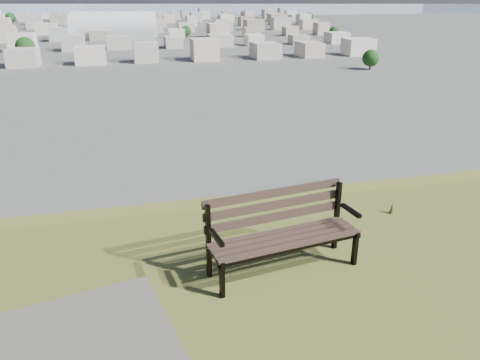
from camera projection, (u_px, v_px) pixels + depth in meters
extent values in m
cube|color=#413025|center=(292.00, 246.00, 4.91)|extent=(1.67, 0.33, 0.03)
cube|color=#413025|center=(287.00, 241.00, 5.01)|extent=(1.67, 0.33, 0.03)
cube|color=#413025|center=(282.00, 236.00, 5.10)|extent=(1.67, 0.33, 0.03)
cube|color=#413025|center=(278.00, 231.00, 5.20)|extent=(1.67, 0.33, 0.03)
cube|color=#413025|center=(275.00, 217.00, 5.20)|extent=(1.66, 0.28, 0.09)
cube|color=#413025|center=(275.00, 205.00, 5.17)|extent=(1.66, 0.28, 0.09)
cube|color=#413025|center=(274.00, 193.00, 5.14)|extent=(1.66, 0.28, 0.09)
cube|color=black|center=(222.00, 280.00, 4.69)|extent=(0.05, 0.06, 0.41)
cube|color=black|center=(208.00, 242.00, 4.94)|extent=(0.05, 0.06, 0.85)
cube|color=black|center=(215.00, 255.00, 4.78)|extent=(0.11, 0.47, 0.05)
cube|color=black|center=(217.00, 238.00, 4.65)|extent=(0.10, 0.34, 0.04)
cube|color=black|center=(355.00, 248.00, 5.26)|extent=(0.05, 0.06, 0.41)
cube|color=black|center=(337.00, 216.00, 5.51)|extent=(0.05, 0.06, 0.85)
cube|color=black|center=(347.00, 227.00, 5.35)|extent=(0.11, 0.47, 0.05)
cube|color=black|center=(351.00, 211.00, 5.22)|extent=(0.10, 0.34, 0.04)
cube|color=black|center=(293.00, 249.00, 4.92)|extent=(1.66, 0.28, 0.04)
cube|color=black|center=(277.00, 234.00, 5.22)|extent=(1.66, 0.28, 0.04)
cone|color=brown|center=(392.00, 207.00, 6.51)|extent=(0.08, 0.08, 0.18)
cube|color=beige|center=(115.00, 34.00, 285.91)|extent=(52.95, 28.64, 5.59)
cylinder|color=silver|center=(114.00, 29.00, 284.85)|extent=(52.95, 28.64, 21.24)
cube|color=#AAA192|center=(28.00, 57.00, 182.80)|extent=(11.00, 11.00, 7.00)
cube|color=beige|center=(92.00, 55.00, 188.20)|extent=(11.00, 11.00, 7.00)
cube|color=#AAAAAE|center=(152.00, 53.00, 193.61)|extent=(11.00, 11.00, 7.00)
cube|color=#C0B09C|center=(209.00, 52.00, 199.01)|extent=(11.00, 11.00, 7.00)
cube|color=tan|center=(263.00, 50.00, 204.41)|extent=(11.00, 11.00, 7.00)
cube|color=beige|center=(314.00, 48.00, 209.81)|extent=(11.00, 11.00, 7.00)
cube|color=#B2ACA1|center=(363.00, 47.00, 215.21)|extent=(11.00, 11.00, 7.00)
cube|color=#AAAAAE|center=(19.00, 44.00, 225.02)|extent=(11.00, 11.00, 7.00)
cube|color=#C0B09C|center=(71.00, 43.00, 230.42)|extent=(11.00, 11.00, 7.00)
cube|color=tan|center=(121.00, 42.00, 235.82)|extent=(11.00, 11.00, 7.00)
cube|color=beige|center=(169.00, 41.00, 241.22)|extent=(11.00, 11.00, 7.00)
cube|color=#B2ACA1|center=(214.00, 40.00, 246.62)|extent=(11.00, 11.00, 7.00)
cube|color=beige|center=(258.00, 39.00, 252.02)|extent=(11.00, 11.00, 7.00)
cube|color=#AAA192|center=(300.00, 38.00, 257.42)|extent=(11.00, 11.00, 7.00)
cube|color=beige|center=(340.00, 37.00, 262.82)|extent=(11.00, 11.00, 7.00)
cube|color=beige|center=(12.00, 36.00, 267.24)|extent=(11.00, 11.00, 7.00)
cube|color=#B2ACA1|center=(56.00, 35.00, 272.64)|extent=(11.00, 11.00, 7.00)
cube|color=beige|center=(99.00, 34.00, 278.04)|extent=(11.00, 11.00, 7.00)
cube|color=#AAA192|center=(140.00, 33.00, 283.44)|extent=(11.00, 11.00, 7.00)
cube|color=beige|center=(180.00, 32.00, 288.84)|extent=(11.00, 11.00, 7.00)
cube|color=#AAAAAE|center=(218.00, 32.00, 294.24)|extent=(11.00, 11.00, 7.00)
cube|color=#C0B09C|center=(254.00, 31.00, 299.64)|extent=(11.00, 11.00, 7.00)
cube|color=tan|center=(290.00, 30.00, 305.04)|extent=(11.00, 11.00, 7.00)
cube|color=beige|center=(324.00, 29.00, 310.44)|extent=(11.00, 11.00, 7.00)
cube|color=beige|center=(7.00, 30.00, 309.45)|extent=(11.00, 11.00, 7.00)
cube|color=#AAAAAE|center=(46.00, 29.00, 314.85)|extent=(11.00, 11.00, 7.00)
cube|color=#C0B09C|center=(83.00, 28.00, 320.25)|extent=(11.00, 11.00, 7.00)
cube|color=tan|center=(119.00, 28.00, 325.65)|extent=(11.00, 11.00, 7.00)
cube|color=beige|center=(154.00, 27.00, 331.05)|extent=(11.00, 11.00, 7.00)
cube|color=#B2ACA1|center=(187.00, 26.00, 336.45)|extent=(11.00, 11.00, 7.00)
cube|color=beige|center=(220.00, 26.00, 341.85)|extent=(11.00, 11.00, 7.00)
cube|color=#AAA192|center=(252.00, 25.00, 347.26)|extent=(11.00, 11.00, 7.00)
cube|color=beige|center=(282.00, 25.00, 352.66)|extent=(11.00, 11.00, 7.00)
cube|color=#AAAAAE|center=(312.00, 24.00, 358.06)|extent=(11.00, 11.00, 7.00)
cube|color=#B2ACA1|center=(4.00, 25.00, 351.67)|extent=(11.00, 11.00, 7.00)
cube|color=beige|center=(38.00, 24.00, 357.07)|extent=(11.00, 11.00, 7.00)
cube|color=#AAA192|center=(71.00, 24.00, 362.47)|extent=(11.00, 11.00, 7.00)
cube|color=beige|center=(103.00, 23.00, 367.87)|extent=(11.00, 11.00, 7.00)
cube|color=#AAAAAE|center=(134.00, 23.00, 373.27)|extent=(11.00, 11.00, 7.00)
cube|color=#C0B09C|center=(164.00, 22.00, 378.67)|extent=(11.00, 11.00, 7.00)
cube|color=tan|center=(193.00, 22.00, 384.07)|extent=(11.00, 11.00, 7.00)
cube|color=beige|center=(222.00, 21.00, 389.47)|extent=(11.00, 11.00, 7.00)
cube|color=#B2ACA1|center=(250.00, 21.00, 394.87)|extent=(11.00, 11.00, 7.00)
cube|color=beige|center=(277.00, 21.00, 400.27)|extent=(11.00, 11.00, 7.00)
cube|color=#AAA192|center=(303.00, 20.00, 405.67)|extent=(11.00, 11.00, 7.00)
cube|color=tan|center=(1.00, 21.00, 393.88)|extent=(11.00, 11.00, 7.00)
cube|color=beige|center=(31.00, 21.00, 399.28)|extent=(11.00, 11.00, 7.00)
cube|color=#B2ACA1|center=(61.00, 20.00, 404.69)|extent=(11.00, 11.00, 7.00)
cube|color=beige|center=(90.00, 20.00, 410.09)|extent=(11.00, 11.00, 7.00)
cube|color=#AAA192|center=(118.00, 19.00, 415.49)|extent=(11.00, 11.00, 7.00)
cube|color=beige|center=(145.00, 19.00, 420.89)|extent=(11.00, 11.00, 7.00)
cube|color=#AAAAAE|center=(172.00, 19.00, 426.29)|extent=(11.00, 11.00, 7.00)
cube|color=#C0B09C|center=(198.00, 18.00, 431.69)|extent=(11.00, 11.00, 7.00)
cube|color=tan|center=(223.00, 18.00, 437.09)|extent=(11.00, 11.00, 7.00)
cube|color=beige|center=(248.00, 18.00, 442.49)|extent=(11.00, 11.00, 7.00)
cube|color=#B2ACA1|center=(272.00, 17.00, 447.89)|extent=(11.00, 11.00, 7.00)
cube|color=beige|center=(296.00, 17.00, 453.29)|extent=(11.00, 11.00, 7.00)
cube|color=tan|center=(26.00, 18.00, 441.50)|extent=(11.00, 11.00, 7.00)
cube|color=beige|center=(53.00, 17.00, 446.90)|extent=(11.00, 11.00, 7.00)
cube|color=#B2ACA1|center=(79.00, 17.00, 452.30)|extent=(11.00, 11.00, 7.00)
cube|color=beige|center=(105.00, 17.00, 457.70)|extent=(11.00, 11.00, 7.00)
cube|color=#AAA192|center=(130.00, 16.00, 463.10)|extent=(11.00, 11.00, 7.00)
cube|color=beige|center=(154.00, 16.00, 468.50)|extent=(11.00, 11.00, 7.00)
cube|color=#AAAAAE|center=(178.00, 16.00, 473.90)|extent=(11.00, 11.00, 7.00)
cube|color=#C0B09C|center=(202.00, 16.00, 479.30)|extent=(11.00, 11.00, 7.00)
cube|color=tan|center=(224.00, 15.00, 484.70)|extent=(11.00, 11.00, 7.00)
cube|color=beige|center=(247.00, 15.00, 490.10)|extent=(11.00, 11.00, 7.00)
cube|color=#B2ACA1|center=(269.00, 15.00, 495.50)|extent=(11.00, 11.00, 7.00)
cube|color=beige|center=(290.00, 14.00, 500.90)|extent=(11.00, 11.00, 7.00)
cube|color=tan|center=(22.00, 15.00, 483.72)|extent=(11.00, 11.00, 7.00)
cube|color=beige|center=(46.00, 15.00, 489.12)|extent=(11.00, 11.00, 7.00)
cube|color=#B2ACA1|center=(70.00, 15.00, 494.52)|extent=(11.00, 11.00, 7.00)
cube|color=beige|center=(94.00, 14.00, 499.92)|extent=(11.00, 11.00, 7.00)
cube|color=#AAA192|center=(117.00, 14.00, 505.32)|extent=(11.00, 11.00, 7.00)
cube|color=beige|center=(140.00, 14.00, 510.72)|extent=(11.00, 11.00, 7.00)
cube|color=#AAAAAE|center=(162.00, 14.00, 516.12)|extent=(11.00, 11.00, 7.00)
cube|color=#C0B09C|center=(183.00, 13.00, 521.52)|extent=(11.00, 11.00, 7.00)
cube|color=tan|center=(205.00, 13.00, 526.92)|extent=(11.00, 11.00, 7.00)
cube|color=beige|center=(225.00, 13.00, 532.32)|extent=(11.00, 11.00, 7.00)
cube|color=#B2ACA1|center=(246.00, 13.00, 537.72)|extent=(11.00, 11.00, 7.00)
cube|color=beige|center=(266.00, 12.00, 543.12)|extent=(11.00, 11.00, 7.00)
cube|color=#AAA192|center=(285.00, 12.00, 548.52)|extent=(11.00, 11.00, 7.00)
cylinder|color=#311E18|center=(370.00, 67.00, 176.15)|extent=(0.80, 0.80, 2.10)
sphere|color=black|center=(371.00, 58.00, 174.96)|extent=(6.30, 6.30, 6.30)
cylinder|color=#311E18|center=(27.00, 57.00, 200.68)|extent=(0.80, 0.80, 2.70)
sphere|color=black|center=(25.00, 47.00, 199.15)|extent=(8.10, 8.10, 8.10)
cylinder|color=#311E18|center=(333.00, 36.00, 292.98)|extent=(0.80, 0.80, 1.95)
sphere|color=black|center=(334.00, 31.00, 291.87)|extent=(5.85, 5.85, 5.85)
cylinder|color=#311E18|center=(193.00, 25.00, 384.97)|extent=(0.80, 0.80, 2.25)
sphere|color=black|center=(193.00, 21.00, 383.69)|extent=(6.75, 6.75, 6.75)
cylinder|color=#311E18|center=(11.00, 23.00, 405.00)|extent=(0.80, 0.80, 2.85)
sphere|color=black|center=(10.00, 18.00, 403.39)|extent=(8.55, 8.55, 8.55)
cylinder|color=#311E18|center=(186.00, 36.00, 290.66)|extent=(0.80, 0.80, 2.10)
sphere|color=black|center=(186.00, 31.00, 289.47)|extent=(6.30, 6.30, 6.30)
cylinder|color=#311E18|center=(309.00, 21.00, 427.63)|extent=(0.80, 0.80, 2.55)
sphere|color=black|center=(309.00, 17.00, 426.19)|extent=(7.65, 7.65, 7.65)
cube|color=#899EAE|center=(116.00, 7.00, 821.05)|extent=(2400.00, 700.00, 0.12)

